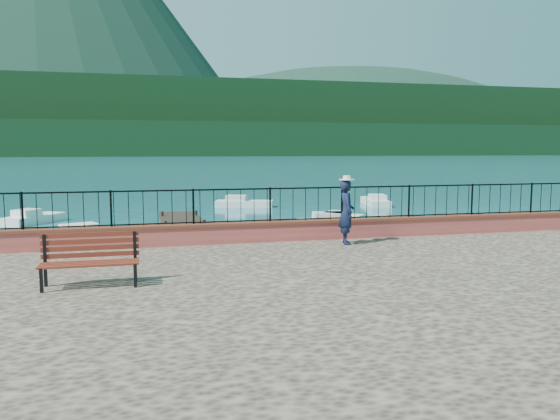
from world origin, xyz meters
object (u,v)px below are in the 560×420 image
boat_1 (341,220)px  boat_3 (34,215)px  boat_0 (94,232)px  park_bench (90,271)px  boat_5 (375,199)px  boat_4 (244,201)px  boat_2 (340,218)px  person (347,212)px

boat_1 → boat_3: bearing=169.0°
boat_0 → boat_3: bearing=93.7°
park_bench → boat_0: bearing=94.6°
boat_1 → boat_5: same height
park_bench → boat_5: (16.70, 23.97, -1.11)m
boat_0 → boat_5: (17.71, 10.99, 0.00)m
park_bench → boat_5: 29.23m
boat_0 → boat_4: same height
boat_0 → boat_2: same height
boat_1 → park_bench: bearing=-117.1°
person → boat_4: (1.05, 21.58, -1.70)m
person → boat_4: person is taller
boat_3 → boat_5: same height
boat_3 → park_bench: bearing=-132.8°
person → boat_2: 12.32m
boat_2 → boat_5: same height
boat_0 → boat_3: size_ratio=1.21×
boat_1 → boat_2: bearing=79.3°
boat_3 → boat_4: 13.23m
person → boat_1: size_ratio=0.43×
park_bench → boat_2: 18.27m
park_bench → boat_2: (10.69, 14.78, -1.11)m
boat_0 → boat_5: same height
boat_4 → boat_2: bearing=-55.4°
boat_1 → boat_2: size_ratio=1.15×
boat_5 → boat_4: bearing=96.3°
park_bench → person: person is taller
park_bench → boat_1: (10.43, 14.06, -1.11)m
person → boat_5: bearing=-16.4°
boat_1 → boat_4: 11.17m
boat_3 → person: bearing=-111.6°
person → boat_5: person is taller
boat_0 → boat_1: 11.49m
boat_2 → boat_3: bearing=114.6°
park_bench → person: 7.37m
boat_0 → boat_1: same height
boat_3 → boat_2: bearing=-73.5°
boat_2 → boat_4: (-3.08, 10.10, 0.00)m
park_bench → boat_1: 17.54m
boat_4 → boat_3: bearing=-139.0°
boat_3 → boat_4: size_ratio=0.87×
boat_1 → boat_5: size_ratio=0.98×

